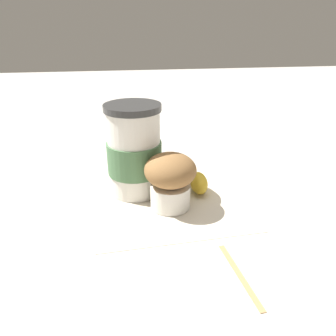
# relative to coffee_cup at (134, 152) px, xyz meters

# --- Properties ---
(ground_plane) EXTENTS (3.00, 3.00, 0.00)m
(ground_plane) POSITION_rel_coffee_cup_xyz_m (0.05, -0.04, -0.07)
(ground_plane) COLOR beige
(paper_napkin) EXTENTS (0.25, 0.25, 0.00)m
(paper_napkin) POSITION_rel_coffee_cup_xyz_m (0.05, -0.04, -0.07)
(paper_napkin) COLOR beige
(paper_napkin) RESTS_ON ground_plane
(coffee_cup) EXTENTS (0.09, 0.09, 0.15)m
(coffee_cup) POSITION_rel_coffee_cup_xyz_m (0.00, 0.00, 0.00)
(coffee_cup) COLOR silver
(coffee_cup) RESTS_ON paper_napkin
(muffin) EXTENTS (0.08, 0.08, 0.09)m
(muffin) POSITION_rel_coffee_cup_xyz_m (0.05, -0.06, -0.02)
(muffin) COLOR white
(muffin) RESTS_ON paper_napkin
(banana) EXTENTS (0.14, 0.16, 0.03)m
(banana) POSITION_rel_coffee_cup_xyz_m (0.06, 0.04, -0.05)
(banana) COLOR gold
(banana) RESTS_ON paper_napkin
(wooden_stirrer) EXTENTS (0.02, 0.11, 0.00)m
(wooden_stirrer) POSITION_rel_coffee_cup_xyz_m (0.11, -0.22, -0.07)
(wooden_stirrer) COLOR tan
(wooden_stirrer) RESTS_ON ground_plane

